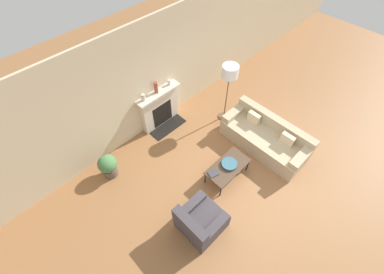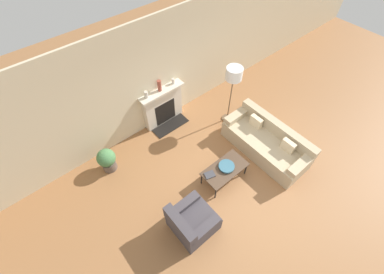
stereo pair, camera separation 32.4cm
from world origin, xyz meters
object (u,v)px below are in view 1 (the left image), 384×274
(bowl, at_px, (229,164))
(fireplace, at_px, (160,108))
(armchair_near, at_px, (200,222))
(potted_plant, at_px, (108,166))
(mantel_vase_center_right, at_px, (169,82))
(book, at_px, (214,173))
(mantel_vase_left, at_px, (143,97))
(floor_lamp, at_px, (230,75))
(mantel_vase_center_left, at_px, (156,88))
(couch, at_px, (265,138))
(coffee_table, at_px, (228,167))

(bowl, bearing_deg, fireplace, 90.39)
(armchair_near, xyz_separation_m, potted_plant, (-0.58, 2.37, 0.06))
(armchair_near, distance_m, potted_plant, 2.44)
(fireplace, bearing_deg, mantel_vase_center_right, 2.17)
(armchair_near, relative_size, book, 3.19)
(bowl, distance_m, mantel_vase_left, 2.53)
(floor_lamp, relative_size, potted_plant, 2.65)
(fireplace, relative_size, mantel_vase_center_left, 4.13)
(mantel_vase_center_right, xyz_separation_m, potted_plant, (-2.32, -0.44, -0.81))
(couch, bearing_deg, mantel_vase_center_left, -151.09)
(armchair_near, xyz_separation_m, bowl, (1.36, 0.42, 0.16))
(coffee_table, xyz_separation_m, bowl, (0.05, 0.01, 0.07))
(bowl, distance_m, mantel_vase_center_right, 2.52)
(mantel_vase_center_right, bearing_deg, armchair_near, -121.74)
(armchair_near, height_order, floor_lamp, floor_lamp)
(armchair_near, distance_m, book, 1.08)
(mantel_vase_left, xyz_separation_m, mantel_vase_center_right, (0.81, 0.00, -0.02))
(fireplace, xyz_separation_m, book, (-0.40, -2.28, -0.10))
(coffee_table, relative_size, bowl, 2.93)
(potted_plant, bearing_deg, coffee_table, -45.92)
(potted_plant, bearing_deg, book, -50.61)
(couch, relative_size, mantel_vase_center_left, 7.23)
(coffee_table, height_order, bowl, bowl)
(armchair_near, bearing_deg, bowl, -72.97)
(bowl, xyz_separation_m, potted_plant, (-1.94, 1.95, -0.11))
(mantel_vase_left, distance_m, mantel_vase_center_left, 0.40)
(bowl, bearing_deg, floor_lamp, 43.38)
(mantel_vase_center_right, bearing_deg, book, -109.11)
(coffee_table, xyz_separation_m, mantel_vase_center_right, (0.42, 2.39, 0.78))
(couch, xyz_separation_m, mantel_vase_left, (-1.76, 2.47, 0.88))
(potted_plant, bearing_deg, bowl, -45.10)
(couch, height_order, bowl, couch)
(floor_lamp, bearing_deg, book, -146.20)
(coffee_table, xyz_separation_m, mantel_vase_left, (-0.38, 2.39, 0.79))
(couch, relative_size, bowl, 6.07)
(potted_plant, bearing_deg, armchair_near, -76.13)
(couch, height_order, book, couch)
(fireplace, xyz_separation_m, floor_lamp, (1.38, -1.09, 0.93))
(bowl, xyz_separation_m, floor_lamp, (1.36, 1.29, 1.00))
(bowl, bearing_deg, mantel_vase_left, 100.28)
(coffee_table, height_order, potted_plant, potted_plant)
(mantel_vase_center_left, bearing_deg, mantel_vase_left, 180.00)
(bowl, height_order, book, bowl)
(book, bearing_deg, mantel_vase_left, 107.00)
(fireplace, xyz_separation_m, potted_plant, (-1.93, -0.42, -0.18))
(potted_plant, bearing_deg, mantel_vase_center_left, 12.89)
(fireplace, distance_m, mantel_vase_center_left, 0.71)
(armchair_near, relative_size, mantel_vase_center_right, 5.60)
(bowl, relative_size, potted_plant, 0.55)
(fireplace, height_order, coffee_table, fireplace)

